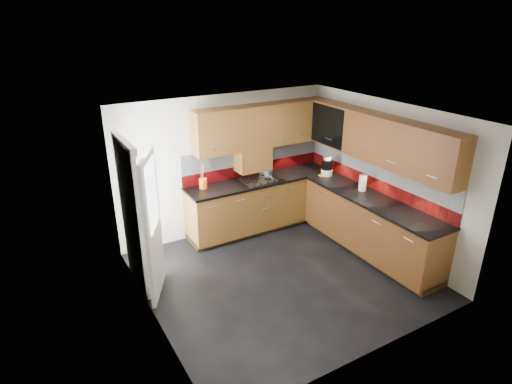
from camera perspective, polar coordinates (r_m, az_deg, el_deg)
room at (r=5.75m, az=3.78°, el=1.41°), size 4.00×3.80×2.64m
base_cabinets at (r=7.28m, az=7.44°, el=-3.10°), size 2.70×3.20×0.95m
countertop at (r=7.07m, az=7.61°, el=0.36°), size 2.72×3.22×0.04m
backsplash at (r=7.26m, az=8.06°, el=3.39°), size 2.70×3.20×0.54m
upper_cabinets at (r=6.94m, az=8.79°, el=7.88°), size 2.50×3.20×0.72m
extractor_hood at (r=7.36m, az=-0.41°, el=4.45°), size 0.60×0.33×0.40m
glass_cabinet at (r=7.45m, az=10.35°, el=8.99°), size 0.32×0.80×0.66m
back_door at (r=5.90m, az=-15.12°, el=-3.73°), size 0.42×1.19×2.04m
gas_hob at (r=7.33m, az=0.24°, el=1.68°), size 0.56×0.49×0.04m
utensil_pot at (r=7.02m, az=-7.08°, el=1.28°), size 0.13×0.13×0.46m
toaster at (r=7.57m, az=1.15°, el=2.92°), size 0.27×0.20×0.18m
food_processor at (r=7.63m, az=9.45°, el=3.31°), size 0.20×0.20×0.33m
paper_towel at (r=7.07m, az=14.03°, el=1.16°), size 0.13×0.13×0.26m
orange_cloth at (r=7.63m, az=8.93°, el=2.20°), size 0.17×0.16×0.01m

